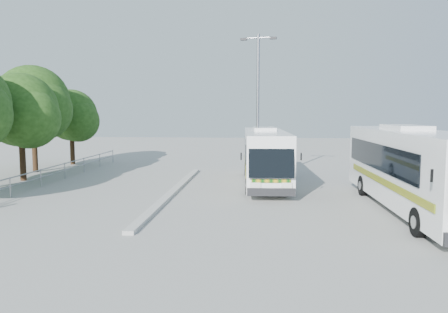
# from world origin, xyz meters

# --- Properties ---
(ground) EXTENTS (100.00, 100.00, 0.00)m
(ground) POSITION_xyz_m (0.00, 0.00, 0.00)
(ground) COLOR gray
(ground) RESTS_ON ground
(kerb_divider) EXTENTS (0.40, 16.00, 0.15)m
(kerb_divider) POSITION_xyz_m (-2.30, 2.00, 0.07)
(kerb_divider) COLOR #B2B2AD
(kerb_divider) RESTS_ON ground
(railing) EXTENTS (0.06, 22.00, 1.00)m
(railing) POSITION_xyz_m (-10.00, 4.00, 0.74)
(railing) COLOR gray
(railing) RESTS_ON ground
(tree_far_c) EXTENTS (4.97, 4.69, 6.49)m
(tree_far_c) POSITION_xyz_m (-12.12, 5.10, 4.26)
(tree_far_c) COLOR #382314
(tree_far_c) RESTS_ON ground
(tree_far_d) EXTENTS (5.62, 5.30, 7.33)m
(tree_far_d) POSITION_xyz_m (-13.31, 8.80, 4.82)
(tree_far_d) COLOR #382314
(tree_far_d) RESTS_ON ground
(tree_far_e) EXTENTS (4.54, 4.28, 5.92)m
(tree_far_e) POSITION_xyz_m (-12.63, 13.30, 3.89)
(tree_far_e) COLOR #382314
(tree_far_e) RESTS_ON ground
(coach_main) EXTENTS (2.72, 11.13, 3.06)m
(coach_main) POSITION_xyz_m (2.44, 5.17, 1.68)
(coach_main) COLOR white
(coach_main) RESTS_ON ground
(coach_adjacent) EXTENTS (2.76, 12.27, 3.39)m
(coach_adjacent) POSITION_xyz_m (8.48, -1.49, 1.86)
(coach_adjacent) COLOR white
(coach_adjacent) RESTS_ON ground
(lamppost) EXTENTS (2.11, 0.55, 8.63)m
(lamppost) POSITION_xyz_m (2.00, 5.67, 4.76)
(lamppost) COLOR gray
(lamppost) RESTS_ON ground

